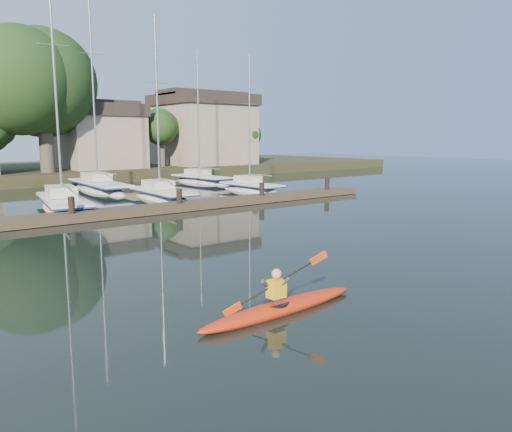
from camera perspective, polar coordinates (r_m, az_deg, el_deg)
ground at (r=15.71m, az=7.55°, el=-6.11°), size 160.00×160.00×0.00m
kayak at (r=11.89m, az=2.79°, el=-10.13°), size 4.75×0.93×1.51m
dock at (r=27.10m, az=-14.25°, el=0.54°), size 34.00×2.00×1.80m
sailboat_2 at (r=30.65m, az=-21.13°, el=0.41°), size 3.78×9.69×15.64m
sailboat_3 at (r=33.70m, az=-10.75°, el=1.60°), size 2.56×8.21×13.07m
sailboat_4 at (r=37.96m, az=-0.56°, el=2.60°), size 2.35×6.77×11.35m
sailboat_6 at (r=40.29m, az=-17.45°, el=2.53°), size 2.93×11.08×17.44m
sailboat_7 at (r=45.32m, az=-6.32°, el=3.59°), size 2.78×8.12×12.84m
shore at (r=52.31m, az=-24.83°, el=7.29°), size 90.00×25.25×12.75m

